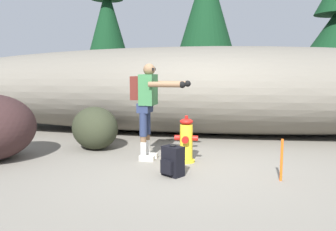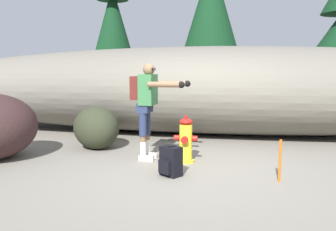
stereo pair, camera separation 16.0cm
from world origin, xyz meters
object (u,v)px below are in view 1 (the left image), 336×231
object	(u,v)px
spare_backpack	(173,161)
boulder_large	(95,128)
fire_hydrant	(186,141)
survey_stake	(282,160)
utility_worker	(148,99)

from	to	relation	value
spare_backpack	boulder_large	xyz separation A→B (m)	(-1.77, 1.47, 0.20)
fire_hydrant	survey_stake	size ratio (longest dim) A/B	1.32
fire_hydrant	boulder_large	bearing A→B (deg)	160.16
fire_hydrant	survey_stake	world-z (taller)	fire_hydrant
utility_worker	spare_backpack	size ratio (longest dim) A/B	3.53
spare_backpack	boulder_large	world-z (taller)	boulder_large
fire_hydrant	survey_stake	bearing A→B (deg)	-28.50
fire_hydrant	spare_backpack	distance (m)	0.81
spare_backpack	survey_stake	bearing A→B (deg)	125.23
fire_hydrant	utility_worker	distance (m)	0.96
utility_worker	spare_backpack	bearing A→B (deg)	-51.97
boulder_large	survey_stake	distance (m)	3.62
utility_worker	fire_hydrant	bearing A→B (deg)	-0.38
fire_hydrant	boulder_large	world-z (taller)	boulder_large
survey_stake	fire_hydrant	bearing A→B (deg)	151.50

